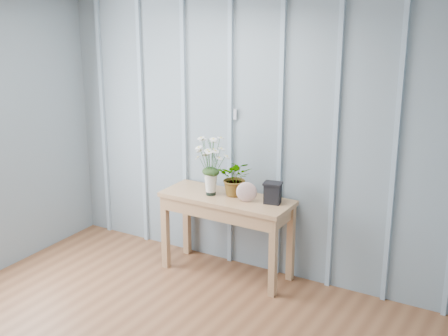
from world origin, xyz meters
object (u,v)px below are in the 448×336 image
Objects in this scene: felt_disc_vessel at (247,192)px; carved_box at (273,193)px; daisy_vase at (211,157)px; sideboard at (227,209)px.

carved_box reaches higher than felt_disc_vessel.
daisy_vase is at bearing -172.08° from carved_box.
felt_disc_vessel is (0.22, -0.03, 0.21)m from sideboard.
daisy_vase is 0.63m from carved_box.
daisy_vase is 0.45m from felt_disc_vessel.
daisy_vase reaches higher than felt_disc_vessel.
carved_box is (0.21, 0.08, 0.01)m from felt_disc_vessel.
sideboard is at bearing 147.83° from felt_disc_vessel.
felt_disc_vessel is at bearing -158.39° from carved_box.
daisy_vase is 3.08× the size of felt_disc_vessel.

